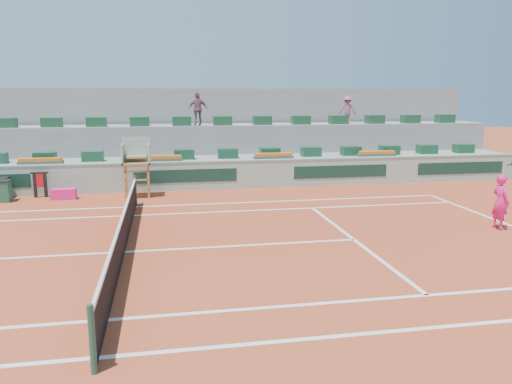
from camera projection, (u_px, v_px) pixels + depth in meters
ground at (124, 252)px, 13.18m from camera, size 90.00×90.00×0.00m
seating_tier_lower at (141, 170)px, 23.39m from camera, size 36.00×4.00×1.20m
seating_tier_upper at (142, 152)px, 24.80m from camera, size 36.00×2.40×2.60m
stadium_back_wall at (142, 131)px, 26.17m from camera, size 36.00×0.40×4.40m
player_bag at (64, 194)px, 19.80m from camera, size 0.95×0.42×0.42m
spectator_mid at (198, 109)px, 24.08m from camera, size 0.97×0.48×1.60m
spectator_right at (347, 110)px, 25.95m from camera, size 1.04×0.77×1.43m
court_lines at (124, 252)px, 13.18m from camera, size 23.89×11.09×0.01m
tennis_net at (123, 233)px, 13.08m from camera, size 0.10×11.97×1.10m
advertising_hoarding at (139, 177)px, 21.26m from camera, size 36.00×0.34×1.26m
umpire_chair at (136, 159)px, 20.12m from camera, size 1.10×0.90×2.40m
seat_row_lower at (139, 155)px, 22.36m from camera, size 32.90×0.60×0.44m
seat_row_upper at (140, 122)px, 23.93m from camera, size 32.90×0.60×0.44m
flower_planters at (103, 160)px, 21.34m from camera, size 26.80×0.36×0.28m
drink_cooler_a at (1, 191)px, 19.31m from camera, size 0.71×0.62×0.84m
drink_cooler_b at (0, 188)px, 19.95m from camera, size 0.65×0.56×0.84m
towel_rack at (40, 183)px, 20.11m from camera, size 0.68×0.11×1.03m
tennis_player at (501, 202)px, 15.30m from camera, size 0.46×0.89×2.28m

